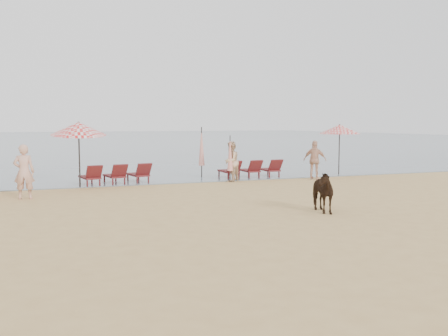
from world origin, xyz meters
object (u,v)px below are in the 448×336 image
at_px(lounger_cluster_left, 116,174).
at_px(beachgoer_left, 24,172).
at_px(umbrella_closed_left, 230,153).
at_px(cow, 319,191).
at_px(umbrella_closed_right, 202,147).
at_px(beachgoer_right_b, 315,160).
at_px(umbrella_open_left_b, 79,129).
at_px(umbrella_open_right, 340,129).
at_px(beachgoer_right_a, 231,162).
at_px(lounger_cluster_right, 251,169).

bearing_deg(lounger_cluster_left, beachgoer_left, -148.37).
height_order(umbrella_closed_left, cow, umbrella_closed_left).
xyz_separation_m(lounger_cluster_left, beachgoer_left, (-3.61, -3.10, 0.53)).
distance_m(umbrella_closed_right, beachgoer_right_b, 5.40).
xyz_separation_m(umbrella_closed_left, beachgoer_left, (-8.50, -2.09, -0.33)).
bearing_deg(lounger_cluster_left, umbrella_open_left_b, -164.96).
distance_m(lounger_cluster_left, beachgoer_right_b, 9.12).
height_order(lounger_cluster_left, beachgoer_left, beachgoer_left).
distance_m(umbrella_open_right, beachgoer_right_b, 2.95).
xyz_separation_m(umbrella_open_left_b, umbrella_closed_right, (5.81, 1.80, -0.90)).
bearing_deg(beachgoer_right_a, cow, 47.23).
bearing_deg(lounger_cluster_left, lounger_cluster_right, -7.11).
bearing_deg(beachgoer_right_a, umbrella_open_right, 146.91).
xyz_separation_m(lounger_cluster_right, umbrella_open_right, (4.78, -0.29, 1.89)).
relative_size(umbrella_open_left_b, beachgoer_right_b, 1.53).
xyz_separation_m(lounger_cluster_left, beachgoer_right_b, (9.00, -1.41, 0.48)).
bearing_deg(umbrella_open_left_b, umbrella_closed_right, -6.84).
height_order(cow, beachgoer_right_a, beachgoer_right_a).
bearing_deg(cow, umbrella_open_left_b, 134.63).
distance_m(lounger_cluster_left, beachgoer_left, 4.78).
relative_size(lounger_cluster_left, umbrella_open_right, 1.17).
distance_m(umbrella_open_right, cow, 11.21).
relative_size(lounger_cluster_left, lounger_cluster_right, 1.08).
height_order(umbrella_closed_left, beachgoer_right_b, umbrella_closed_left).
bearing_deg(beachgoer_right_a, umbrella_closed_right, -107.70).
relative_size(lounger_cluster_right, umbrella_open_right, 1.08).
bearing_deg(beachgoer_right_b, cow, 100.51).
xyz_separation_m(cow, beachgoer_left, (-8.20, 5.85, 0.33)).
height_order(umbrella_closed_right, cow, umbrella_closed_right).
bearing_deg(lounger_cluster_right, umbrella_closed_left, -142.41).
height_order(lounger_cluster_right, umbrella_closed_left, umbrella_closed_left).
bearing_deg(cow, beachgoer_right_a, 94.92).
xyz_separation_m(beachgoer_right_a, beachgoer_right_b, (3.98, -0.62, 0.01)).
height_order(lounger_cluster_left, beachgoer_right_a, beachgoer_right_a).
distance_m(umbrella_open_left_b, umbrella_closed_right, 6.15).
distance_m(lounger_cluster_right, umbrella_closed_right, 2.60).
xyz_separation_m(lounger_cluster_right, umbrella_closed_left, (-1.56, -1.22, 0.86)).
distance_m(umbrella_open_left_b, umbrella_closed_left, 6.55).
bearing_deg(beachgoer_left, beachgoer_right_b, -164.76).
bearing_deg(umbrella_open_left_b, beachgoer_right_a, -24.90).
height_order(beachgoer_right_a, beachgoer_right_b, beachgoer_right_b).
xyz_separation_m(umbrella_open_right, beachgoer_left, (-14.83, -3.02, -1.36)).
bearing_deg(umbrella_closed_right, beachgoer_right_a, -67.99).
height_order(umbrella_open_right, umbrella_closed_right, umbrella_open_right).
height_order(beachgoer_left, beachgoer_right_b, beachgoer_left).
height_order(beachgoer_left, beachgoer_right_a, beachgoer_left).
relative_size(umbrella_open_left_b, umbrella_open_right, 1.08).
xyz_separation_m(umbrella_open_right, cow, (-6.64, -8.87, -1.70)).
height_order(lounger_cluster_left, umbrella_open_right, umbrella_open_right).
relative_size(beachgoer_left, beachgoer_right_a, 1.06).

